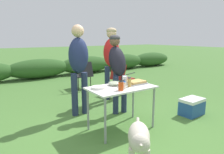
{
  "coord_description": "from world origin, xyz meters",
  "views": [
    {
      "loc": [
        -1.93,
        -2.57,
        1.54
      ],
      "look_at": [
        -0.09,
        0.15,
        0.89
      ],
      "focal_mm": 32.0,
      "sensor_mm": 36.0,
      "label": 1
    }
  ],
  "objects": [
    {
      "name": "standing_person_in_navy_coat",
      "position": [
        -0.3,
        1.0,
        1.07
      ],
      "size": [
        0.41,
        0.3,
        1.78
      ],
      "rotation": [
        0.0,
        0.0,
        -0.03
      ],
      "color": "#232D4C",
      "rests_on": "ground"
    },
    {
      "name": "hot_sauce_bottle",
      "position": [
        -0.14,
        -0.18,
        0.82
      ],
      "size": [
        0.08,
        0.08,
        0.17
      ],
      "color": "#CC4214",
      "rests_on": "folding_table"
    },
    {
      "name": "dog",
      "position": [
        -0.59,
        -1.1,
        0.46
      ],
      "size": [
        0.59,
        0.7,
        0.66
      ],
      "rotation": [
        0.0,
        0.0,
        2.45
      ],
      "color": "beige",
      "rests_on": "ground"
    },
    {
      "name": "shrub_hedge",
      "position": [
        0.0,
        5.27,
        0.37
      ],
      "size": [
        14.4,
        0.9,
        0.73
      ],
      "color": "#2D5623",
      "rests_on": "ground"
    },
    {
      "name": "standing_person_with_beanie",
      "position": [
        0.77,
        1.44,
        1.1
      ],
      "size": [
        0.48,
        0.48,
        1.77
      ],
      "rotation": [
        0.0,
        0.0,
        -0.74
      ],
      "color": "#232D4C",
      "rests_on": "ground"
    },
    {
      "name": "food_tray",
      "position": [
        0.34,
        0.03,
        0.77
      ],
      "size": [
        0.35,
        0.25,
        0.06
      ],
      "color": "#9E9EA3",
      "rests_on": "folding_table"
    },
    {
      "name": "camp_chair_green_behind_table",
      "position": [
        1.36,
        1.81,
        0.47
      ],
      "size": [
        0.7,
        0.62,
        0.83
      ],
      "rotation": [
        0.0,
        0.0,
        -1.26
      ],
      "color": "maroon",
      "rests_on": "ground"
    },
    {
      "name": "plate_stack",
      "position": [
        -0.37,
        0.11,
        0.76
      ],
      "size": [
        0.23,
        0.23,
        0.03
      ],
      "primitive_type": "cylinder",
      "color": "white",
      "rests_on": "folding_table"
    },
    {
      "name": "paper_cup_stack",
      "position": [
        0.08,
        0.01,
        0.83
      ],
      "size": [
        0.08,
        0.08,
        0.17
      ],
      "primitive_type": "cylinder",
      "color": "white",
      "rests_on": "folding_table"
    },
    {
      "name": "folding_table",
      "position": [
        0.0,
        0.0,
        0.66
      ],
      "size": [
        1.1,
        0.64,
        0.74
      ],
      "color": "silver",
      "rests_on": "ground"
    },
    {
      "name": "bbq_sauce_bottle",
      "position": [
        0.02,
        -0.04,
        0.8
      ],
      "size": [
        0.06,
        0.06,
        0.13
      ],
      "color": "#562314",
      "rests_on": "folding_table"
    },
    {
      "name": "ground_plane",
      "position": [
        0.0,
        0.0,
        0.0
      ],
      "size": [
        60.0,
        60.0,
        0.0
      ],
      "primitive_type": "plane",
      "color": "#477533"
    },
    {
      "name": "mixing_bowl",
      "position": [
        -0.03,
        0.15,
        0.77
      ],
      "size": [
        0.22,
        0.22,
        0.07
      ],
      "primitive_type": "ellipsoid",
      "color": "#ADBC99",
      "rests_on": "folding_table"
    },
    {
      "name": "camp_chair_near_hedge",
      "position": [
        0.66,
        2.81,
        0.47
      ],
      "size": [
        0.5,
        0.61,
        0.83
      ],
      "rotation": [
        0.0,
        0.0,
        -0.03
      ],
      "color": "#232328",
      "rests_on": "ground"
    },
    {
      "name": "cooler_box",
      "position": [
        1.56,
        -0.3,
        0.17
      ],
      "size": [
        0.49,
        0.34,
        0.34
      ],
      "rotation": [
        0.0,
        0.0,
        3.19
      ],
      "color": "#234C93",
      "rests_on": "ground"
    },
    {
      "name": "standing_person_in_gray_fleece",
      "position": [
        0.43,
        0.71,
        1.0
      ],
      "size": [
        0.41,
        0.51,
        1.59
      ],
      "rotation": [
        0.0,
        0.0,
        -0.12
      ],
      "color": "#232D4C",
      "rests_on": "ground"
    },
    {
      "name": "mayo_bottle",
      "position": [
        -0.04,
        -0.12,
        0.8
      ],
      "size": [
        0.07,
        0.07,
        0.14
      ],
      "color": "silver",
      "rests_on": "folding_table"
    },
    {
      "name": "spice_jar",
      "position": [
        0.11,
        -0.06,
        0.82
      ],
      "size": [
        0.06,
        0.06,
        0.16
      ],
      "color": "#B2893D",
      "rests_on": "folding_table"
    }
  ]
}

